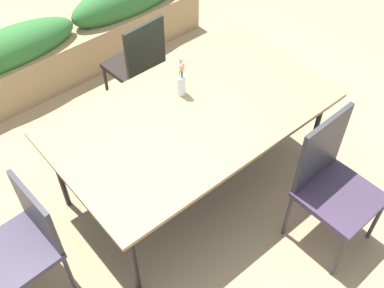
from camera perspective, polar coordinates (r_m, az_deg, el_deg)
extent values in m
plane|color=#9E7F5B|center=(3.67, 0.18, -5.32)|extent=(12.00, 12.00, 0.00)
cube|color=#8C704C|center=(3.14, 0.00, 3.70)|extent=(1.89, 1.11, 0.03)
cube|color=black|center=(3.16, 0.00, 3.36)|extent=(1.85, 1.09, 0.02)
cylinder|color=black|center=(2.92, -7.10, -14.16)|extent=(0.04, 0.04, 0.74)
cylinder|color=black|center=(3.67, 14.80, 1.42)|extent=(0.04, 0.04, 0.74)
cylinder|color=black|center=(3.42, -15.97, -3.43)|extent=(0.04, 0.04, 0.74)
cylinder|color=black|center=(4.08, 4.98, 8.48)|extent=(0.04, 0.04, 0.74)
cube|color=black|center=(4.00, -7.19, 9.48)|extent=(0.43, 0.43, 0.04)
cube|color=black|center=(3.74, -5.72, 11.26)|extent=(0.38, 0.06, 0.48)
cylinder|color=black|center=(4.20, -10.36, 6.79)|extent=(0.03, 0.03, 0.47)
cylinder|color=black|center=(4.35, -6.55, 9.01)|extent=(0.03, 0.03, 0.47)
cylinder|color=black|center=(3.97, -7.23, 4.41)|extent=(0.03, 0.03, 0.47)
cylinder|color=black|center=(4.13, -3.34, 6.82)|extent=(0.03, 0.03, 0.47)
cube|color=#372A3E|center=(3.19, 17.61, -6.16)|extent=(0.48, 0.48, 0.04)
cube|color=#2D2D33|center=(3.04, 15.54, -0.67)|extent=(0.44, 0.04, 0.53)
cylinder|color=#2D2D33|center=(3.47, 21.60, -8.55)|extent=(0.03, 0.03, 0.45)
cylinder|color=#2D2D33|center=(3.22, 17.48, -12.99)|extent=(0.03, 0.03, 0.45)
cylinder|color=#2D2D33|center=(3.55, 16.03, -4.53)|extent=(0.03, 0.03, 0.45)
cylinder|color=#2D2D33|center=(3.31, 11.60, -8.50)|extent=(0.03, 0.03, 0.45)
cube|color=#322C3D|center=(3.01, -20.88, -12.46)|extent=(0.46, 0.46, 0.04)
cube|color=#2D2D33|center=(2.85, -18.51, -8.03)|extent=(0.05, 0.42, 0.41)
cylinder|color=#2D2D33|center=(3.12, -14.70, -15.16)|extent=(0.03, 0.03, 0.45)
cylinder|color=#2D2D33|center=(3.33, -18.45, -10.37)|extent=(0.03, 0.03, 0.45)
cylinder|color=silver|center=(3.22, -1.31, 7.13)|extent=(0.06, 0.06, 0.15)
cylinder|color=#2D662D|center=(3.17, -1.17, 8.42)|extent=(0.01, 0.01, 0.11)
sphere|color=#EFCC4C|center=(3.13, -1.18, 9.20)|extent=(0.03, 0.03, 0.03)
cylinder|color=#2D662D|center=(3.14, -1.35, 8.83)|extent=(0.01, 0.01, 0.18)
sphere|color=#DB4C56|center=(3.09, -1.38, 10.12)|extent=(0.02, 0.02, 0.02)
cylinder|color=#2D662D|center=(3.15, -1.27, 8.47)|extent=(0.01, 0.01, 0.14)
sphere|color=pink|center=(3.10, -1.29, 9.49)|extent=(0.04, 0.04, 0.04)
cylinder|color=#2D662D|center=(3.15, -1.14, 8.66)|extent=(0.01, 0.01, 0.16)
sphere|color=#EFCC4C|center=(3.10, -1.17, 9.82)|extent=(0.03, 0.03, 0.03)
cylinder|color=#2D662D|center=(3.15, -1.54, 8.23)|extent=(0.01, 0.01, 0.12)
sphere|color=#EFCC4C|center=(3.11, -1.56, 9.07)|extent=(0.03, 0.03, 0.03)
cube|color=#9E7F56|center=(4.72, -13.71, 10.96)|extent=(2.74, 0.39, 0.43)
ellipsoid|color=#2D662D|center=(4.37, -21.41, 10.75)|extent=(1.23, 0.35, 0.36)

